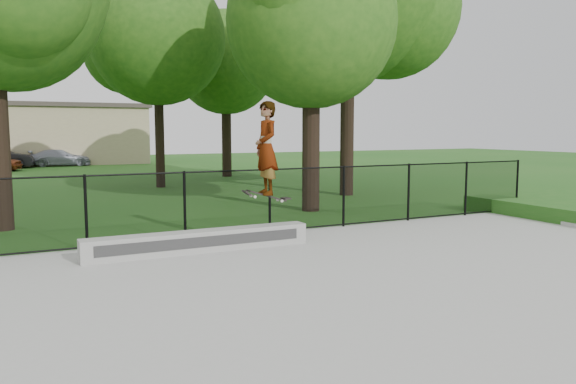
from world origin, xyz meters
The scene contains 8 objects.
ground centered at (0.00, 0.00, 0.00)m, with size 100.00×100.00×0.00m, color #205919.
concrete_slab centered at (0.00, 0.00, 0.03)m, with size 14.00×12.00×0.06m, color #9F9F9A.
grind_ledge centered at (-2.05, 4.70, 0.27)m, with size 4.47×0.40×0.42m, color #9A9A96.
car_c centered at (-2.07, 35.03, 0.56)m, with size 1.58×3.57×1.13m, color #8F92A2.
skater_airborne centered at (-0.65, 4.66, 2.03)m, with size 0.81×0.71×2.09m.
chainlink_fence centered at (0.00, 5.90, 0.81)m, with size 16.06×0.06×1.50m.
tree_row centered at (0.37, 14.11, 6.49)m, with size 20.85×18.15×10.94m.
distant_building centered at (-2.00, 38.00, 2.16)m, with size 12.40×6.40×4.30m.
Camera 1 is at (-5.37, -5.67, 2.42)m, focal length 35.00 mm.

